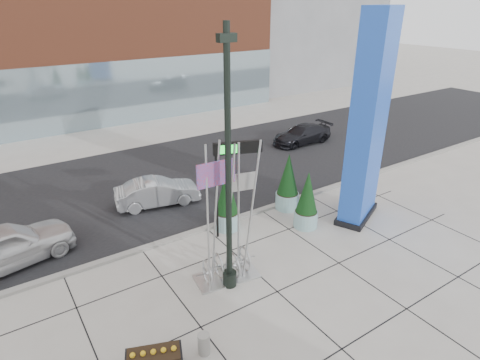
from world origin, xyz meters
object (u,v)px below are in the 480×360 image
lamp_post (229,194)px  public_art_sculpture (227,245)px  car_silver_mid (157,192)px  car_white_west (5,247)px  overhead_street_sign (231,154)px  blue_pylon (368,125)px  concrete_bollard (204,344)px

lamp_post → public_art_sculpture: size_ratio=1.68×
lamp_post → car_silver_mid: lamp_post is taller
car_white_west → car_silver_mid: (6.69, 1.56, -0.17)m
overhead_street_sign → car_silver_mid: 5.34m
public_art_sculpture → overhead_street_sign: 3.86m
car_white_west → blue_pylon: bearing=-120.2°
car_silver_mid → car_white_west: bearing=114.7°
car_white_west → car_silver_mid: 6.87m
overhead_street_sign → car_silver_mid: overhead_street_sign is taller
blue_pylon → car_silver_mid: (-7.25, 6.17, -3.71)m
lamp_post → overhead_street_sign: bearing=56.4°
lamp_post → concrete_bollard: size_ratio=12.87×
concrete_bollard → overhead_street_sign: overhead_street_sign is taller
public_art_sculpture → concrete_bollard: public_art_sculpture is taller
blue_pylon → lamp_post: blue_pylon is taller
blue_pylon → car_white_west: bearing=137.0°
public_art_sculpture → blue_pylon: bearing=12.3°
public_art_sculpture → car_white_west: (-6.53, 5.15, -0.53)m
overhead_street_sign → blue_pylon: bearing=-0.2°
lamp_post → car_white_west: 8.90m
lamp_post → car_silver_mid: 7.71m
lamp_post → car_white_west: lamp_post is taller
concrete_bollard → overhead_street_sign: (4.19, 5.14, 3.25)m
public_art_sculpture → car_white_west: size_ratio=1.06×
blue_pylon → concrete_bollard: size_ratio=13.36×
lamp_post → public_art_sculpture: 2.25m
lamp_post → blue_pylon: bearing=7.2°
public_art_sculpture → concrete_bollard: (-2.36, -2.57, -1.02)m
public_art_sculpture → car_white_west: public_art_sculpture is taller
lamp_post → overhead_street_sign: 3.59m
blue_pylon → public_art_sculpture: (-7.41, -0.54, -3.01)m
public_art_sculpture → overhead_street_sign: (1.83, 2.57, 2.23)m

